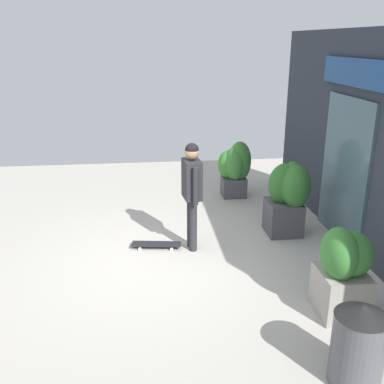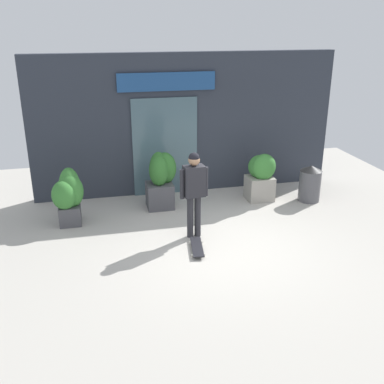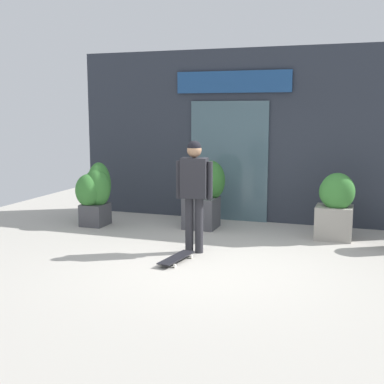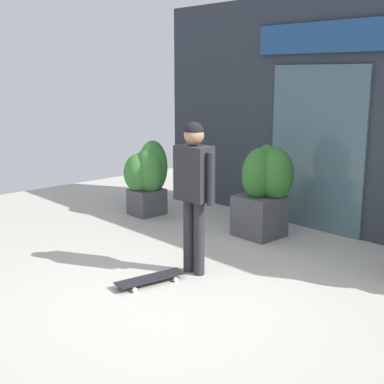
{
  "view_description": "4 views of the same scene",
  "coord_description": "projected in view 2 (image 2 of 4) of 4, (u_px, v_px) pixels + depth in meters",
  "views": [
    {
      "loc": [
        6.17,
        -0.34,
        3.28
      ],
      "look_at": [
        -0.48,
        0.43,
        0.97
      ],
      "focal_mm": 41.29,
      "sensor_mm": 36.0,
      "label": 1
    },
    {
      "loc": [
        -2.35,
        -7.65,
        4.15
      ],
      "look_at": [
        -0.48,
        0.43,
        0.97
      ],
      "focal_mm": 41.99,
      "sensor_mm": 36.0,
      "label": 2
    },
    {
      "loc": [
        2.11,
        -7.07,
        2.24
      ],
      "look_at": [
        -0.48,
        0.43,
        0.97
      ],
      "focal_mm": 47.77,
      "sensor_mm": 36.0,
      "label": 3
    },
    {
      "loc": [
        3.88,
        -3.56,
        2.31
      ],
      "look_at": [
        -0.48,
        0.43,
        0.97
      ],
      "focal_mm": 49.18,
      "sensor_mm": 36.0,
      "label": 4
    }
  ],
  "objects": [
    {
      "name": "planter_box_mid",
      "position": [
        69.0,
        195.0,
        9.59
      ],
      "size": [
        0.67,
        0.7,
        1.24
      ],
      "color": "#47474C",
      "rests_on": "ground_plane"
    },
    {
      "name": "ground_plane",
      "position": [
        220.0,
        243.0,
        8.94
      ],
      "size": [
        12.0,
        12.0,
        0.0
      ],
      "primitive_type": "plane",
      "color": "#B2ADA3"
    },
    {
      "name": "planter_box_left",
      "position": [
        161.0,
        176.0,
        10.48
      ],
      "size": [
        0.73,
        0.68,
        1.33
      ],
      "color": "#47474C",
      "rests_on": "ground_plane"
    },
    {
      "name": "building_facade",
      "position": [
        185.0,
        125.0,
        11.19
      ],
      "size": [
        7.62,
        0.31,
        3.47
      ],
      "color": "#2D333D",
      "rests_on": "ground_plane"
    },
    {
      "name": "skateboard",
      "position": [
        197.0,
        247.0,
        8.67
      ],
      "size": [
        0.34,
        0.84,
        0.08
      ],
      "rotation": [
        0.0,
        0.0,
        -1.72
      ],
      "color": "black",
      "rests_on": "ground_plane"
    },
    {
      "name": "planter_box_right",
      "position": [
        261.0,
        175.0,
        10.92
      ],
      "size": [
        0.65,
        0.65,
        1.19
      ],
      "color": "gray",
      "rests_on": "ground_plane"
    },
    {
      "name": "trash_bin",
      "position": [
        310.0,
        183.0,
        10.92
      ],
      "size": [
        0.53,
        0.53,
        0.9
      ],
      "color": "#4C4C51",
      "rests_on": "ground_plane"
    },
    {
      "name": "skateboarder",
      "position": [
        194.0,
        186.0,
        8.85
      ],
      "size": [
        0.59,
        0.3,
        1.78
      ],
      "rotation": [
        0.0,
        0.0,
        -1.46
      ],
      "color": "#28282D",
      "rests_on": "ground_plane"
    }
  ]
}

